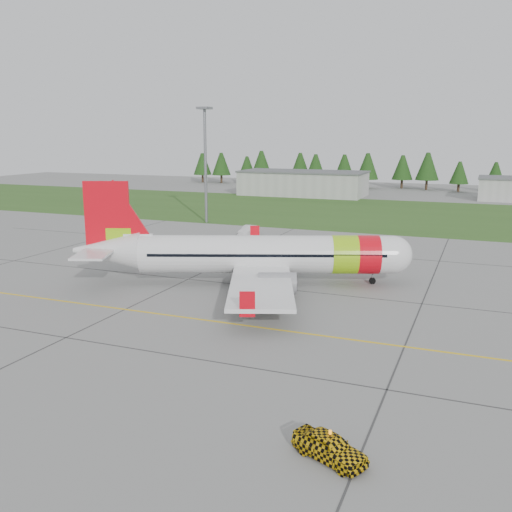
% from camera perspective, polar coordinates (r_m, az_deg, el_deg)
% --- Properties ---
extents(ground, '(320.00, 320.00, 0.00)m').
position_cam_1_polar(ground, '(40.07, -1.56, -10.95)').
color(ground, gray).
rests_on(ground, ground).
extents(aircraft, '(34.57, 32.85, 10.94)m').
position_cam_1_polar(aircraft, '(60.59, 0.23, 0.14)').
color(aircraft, silver).
rests_on(aircraft, ground).
extents(follow_me_car, '(1.92, 2.04, 4.03)m').
position_cam_1_polar(follow_me_car, '(28.99, 7.46, -16.12)').
color(follow_me_car, yellow).
rests_on(follow_me_car, ground).
extents(service_van, '(1.75, 1.67, 4.86)m').
position_cam_1_polar(service_van, '(89.87, -0.75, 3.58)').
color(service_van, silver).
rests_on(service_van, ground).
extents(grass_strip, '(320.00, 50.00, 0.03)m').
position_cam_1_polar(grass_strip, '(117.77, 14.62, 4.02)').
color(grass_strip, '#30561E').
rests_on(grass_strip, ground).
extents(taxi_guideline, '(120.00, 0.25, 0.02)m').
position_cam_1_polar(taxi_guideline, '(47.01, 2.37, -7.40)').
color(taxi_guideline, gold).
rests_on(taxi_guideline, ground).
extents(hangar_west, '(32.00, 14.00, 6.00)m').
position_cam_1_polar(hangar_west, '(151.14, 4.71, 7.20)').
color(hangar_west, '#A8A8A3').
rests_on(hangar_west, ground).
extents(floodlight_mast, '(0.50, 0.50, 20.00)m').
position_cam_1_polar(floodlight_mast, '(103.19, -5.07, 8.86)').
color(floodlight_mast, slate).
rests_on(floodlight_mast, ground).
extents(treeline, '(160.00, 8.00, 10.00)m').
position_cam_1_polar(treeline, '(172.75, 17.21, 7.98)').
color(treeline, '#1C3F14').
rests_on(treeline, ground).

